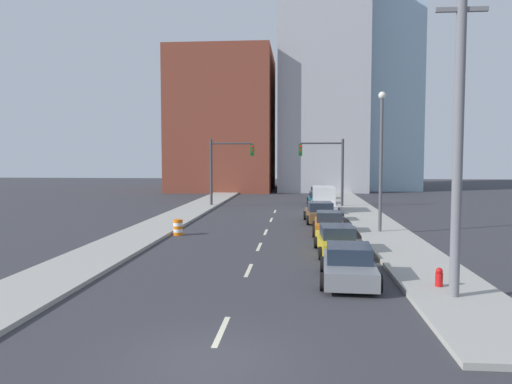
{
  "coord_description": "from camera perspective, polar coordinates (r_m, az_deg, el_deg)",
  "views": [
    {
      "loc": [
        2.05,
        -11.0,
        4.67
      ],
      "look_at": [
        -1.01,
        24.59,
        2.2
      ],
      "focal_mm": 35.0,
      "sensor_mm": 36.0,
      "label": 1
    }
  ],
  "objects": [
    {
      "name": "sedan_teal",
      "position": [
        49.07,
        7.02,
        -0.8
      ],
      "size": [
        2.0,
        4.36,
        1.36
      ],
      "rotation": [
        0.0,
        0.0,
        0.0
      ],
      "color": "#196B75",
      "rests_on": "ground"
    },
    {
      "name": "lane_stripe_at_2m",
      "position": [
        13.96,
        -3.97,
        -15.57
      ],
      "size": [
        0.16,
        2.4,
        0.01
      ],
      "primitive_type": "cube",
      "color": "beige",
      "rests_on": "ground"
    },
    {
      "name": "sedan_white",
      "position": [
        55.2,
        7.08,
        -0.24
      ],
      "size": [
        2.14,
        4.36,
        1.45
      ],
      "rotation": [
        0.0,
        0.0,
        -0.04
      ],
      "color": "silver",
      "rests_on": "ground"
    },
    {
      "name": "lane_stripe_at_26m",
      "position": [
        37.54,
        1.75,
        -3.19
      ],
      "size": [
        0.16,
        2.4,
        0.01
      ],
      "primitive_type": "cube",
      "color": "beige",
      "rests_on": "ground"
    },
    {
      "name": "building_glass_right",
      "position": [
        81.74,
        12.6,
        14.88
      ],
      "size": [
        13.0,
        20.0,
        40.6
      ],
      "color": "#99B7CC",
      "rests_on": "ground"
    },
    {
      "name": "sedan_orange",
      "position": [
        30.82,
        8.35,
        -3.61
      ],
      "size": [
        2.1,
        4.36,
        1.39
      ],
      "rotation": [
        0.0,
        0.0,
        -0.03
      ],
      "color": "orange",
      "rests_on": "ground"
    },
    {
      "name": "fire_hydrant",
      "position": [
        18.8,
        20.19,
        -9.37
      ],
      "size": [
        0.26,
        0.26,
        0.84
      ],
      "color": "red",
      "rests_on": "ground"
    },
    {
      "name": "building_brick_left",
      "position": [
        72.53,
        -3.67,
        7.92
      ],
      "size": [
        14.0,
        16.0,
        19.4
      ],
      "color": "brown",
      "rests_on": "ground"
    },
    {
      "name": "sidewalk_left",
      "position": [
        56.26,
        -4.64,
        -0.73
      ],
      "size": [
        3.21,
        88.57,
        0.17
      ],
      "color": "#9E9B93",
      "rests_on": "ground"
    },
    {
      "name": "lane_stripe_at_32m",
      "position": [
        43.34,
        2.18,
        -2.23
      ],
      "size": [
        0.16,
        2.4,
        0.01
      ],
      "primitive_type": "cube",
      "color": "beige",
      "rests_on": "ground"
    },
    {
      "name": "sedan_brown",
      "position": [
        36.29,
        7.35,
        -2.4
      ],
      "size": [
        2.39,
        4.76,
        1.47
      ],
      "rotation": [
        0.0,
        0.0,
        0.06
      ],
      "color": "brown",
      "rests_on": "ground"
    },
    {
      "name": "traffic_signal_left",
      "position": [
        47.4,
        -3.77,
        3.3
      ],
      "size": [
        4.21,
        0.35,
        6.4
      ],
      "color": "#38383D",
      "rests_on": "ground"
    },
    {
      "name": "utility_pole_right_near",
      "position": [
        17.18,
        22.1,
        5.34
      ],
      "size": [
        1.6,
        0.32,
        10.09
      ],
      "color": "slate",
      "rests_on": "ground"
    },
    {
      "name": "street_lamp",
      "position": [
        31.15,
        14.11,
        4.41
      ],
      "size": [
        0.44,
        0.44,
        8.62
      ],
      "color": "#4C4C51",
      "rests_on": "ground"
    },
    {
      "name": "sedan_yellow",
      "position": [
        24.62,
        9.26,
        -5.54
      ],
      "size": [
        2.17,
        4.81,
        1.38
      ],
      "rotation": [
        0.0,
        0.0,
        0.04
      ],
      "color": "gold",
      "rests_on": "ground"
    },
    {
      "name": "ground_plane",
      "position": [
        12.13,
        -5.51,
        -18.71
      ],
      "size": [
        200.0,
        200.0,
        0.0
      ],
      "primitive_type": "plane",
      "color": "#333338"
    },
    {
      "name": "sidewalk_right",
      "position": [
        55.72,
        10.29,
        -0.83
      ],
      "size": [
        3.21,
        88.57,
        0.17
      ],
      "color": "#9E9B93",
      "rests_on": "ground"
    },
    {
      "name": "building_office_center",
      "position": [
        76.3,
        7.4,
        11.59
      ],
      "size": [
        12.0,
        20.0,
        29.71
      ],
      "color": "#A8A8AD",
      "rests_on": "ground"
    },
    {
      "name": "lane_stripe_at_20m",
      "position": [
        31.38,
        1.12,
        -4.6
      ],
      "size": [
        0.16,
        2.4,
        0.01
      ],
      "primitive_type": "cube",
      "color": "beige",
      "rests_on": "ground"
    },
    {
      "name": "lane_stripe_at_9m",
      "position": [
        20.93,
        -0.84,
        -8.92
      ],
      "size": [
        0.16,
        2.4,
        0.01
      ],
      "primitive_type": "cube",
      "color": "beige",
      "rests_on": "ground"
    },
    {
      "name": "lane_stripe_at_15m",
      "position": [
        26.28,
        0.36,
        -6.27
      ],
      "size": [
        0.16,
        2.4,
        0.01
      ],
      "primitive_type": "cube",
      "color": "beige",
      "rests_on": "ground"
    },
    {
      "name": "traffic_barrel",
      "position": [
        30.43,
        -8.9,
        -4.02
      ],
      "size": [
        0.56,
        0.56,
        0.95
      ],
      "color": "orange",
      "rests_on": "ground"
    },
    {
      "name": "sedan_gray",
      "position": [
        19.27,
        10.55,
        -8.18
      ],
      "size": [
        2.3,
        4.71,
        1.39
      ],
      "rotation": [
        0.0,
        0.0,
        -0.05
      ],
      "color": "slate",
      "rests_on": "ground"
    },
    {
      "name": "traffic_signal_right",
      "position": [
        46.94,
        8.46,
        3.26
      ],
      "size": [
        4.21,
        0.35,
        6.4
      ],
      "color": "#38383D",
      "rests_on": "ground"
    },
    {
      "name": "box_truck_silver",
      "position": [
        42.53,
        7.73,
        -0.97
      ],
      "size": [
        2.31,
        5.63,
        2.24
      ],
      "rotation": [
        0.0,
        0.0,
        -0.0
      ],
      "color": "#B2B2BC",
      "rests_on": "ground"
    }
  ]
}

